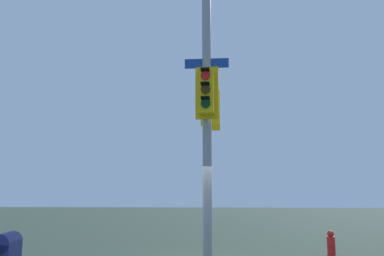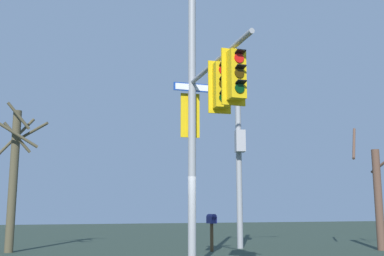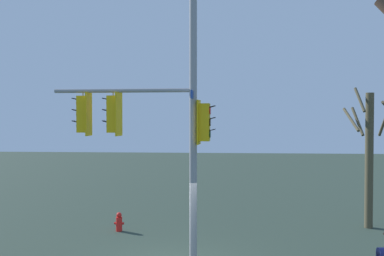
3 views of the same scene
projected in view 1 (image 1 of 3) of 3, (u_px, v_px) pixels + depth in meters
main_signal_pole_assembly at (203, 78)px, 10.78m from camera, size 4.86×3.65×9.63m
fire_hydrant at (331, 244)px, 12.06m from camera, size 0.38×0.24×0.73m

